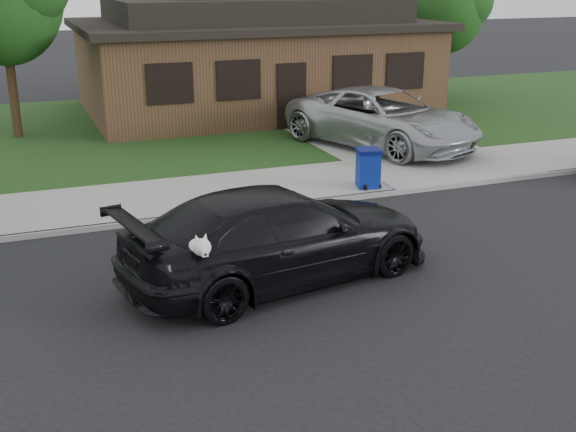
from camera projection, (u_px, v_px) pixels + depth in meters
name	position (u px, v px, depth m)	size (l,w,h in m)	color
ground	(307.00, 270.00, 12.91)	(120.00, 120.00, 0.00)	black
sidewalk	(227.00, 192.00, 17.31)	(60.00, 3.00, 0.12)	gray
curb	(246.00, 210.00, 15.98)	(60.00, 0.12, 0.12)	gray
lawn	(160.00, 128.00, 24.38)	(60.00, 13.00, 0.13)	#193814
driveway	(359.00, 132.00, 23.77)	(4.50, 13.00, 0.14)	gray
sedan	(279.00, 235.00, 12.28)	(5.90, 3.33, 1.61)	black
minivan	(382.00, 118.00, 21.21)	(2.81, 6.08, 1.69)	#A8AAAF
recycling_bin	(368.00, 168.00, 17.36)	(0.69, 0.69, 0.94)	navy
house	(252.00, 55.00, 26.84)	(12.60, 8.60, 4.65)	#422B1C
tree_1	(451.00, 8.00, 28.58)	(3.15, 3.00, 5.25)	#332114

